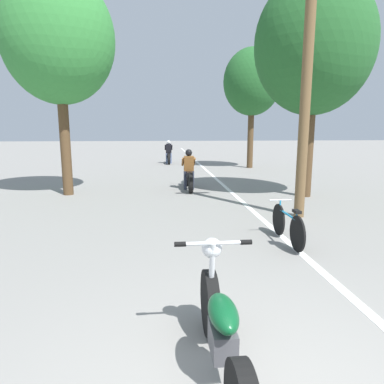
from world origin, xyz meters
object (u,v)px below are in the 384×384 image
object	(u,v)px
roadside_tree_right_near	(314,46)
motorcycle_rider_far	(169,155)
motorcycle_rider_lead	(189,174)
roadside_tree_right_far	(252,82)
bicycle_parked	(288,225)
roadside_tree_left	(58,40)
motorcycle_foreground	(222,332)
utility_pole	(307,78)

from	to	relation	value
roadside_tree_right_near	motorcycle_rider_far	bearing A→B (deg)	110.23
motorcycle_rider_lead	roadside_tree_right_far	bearing A→B (deg)	58.91
motorcycle_rider_lead	motorcycle_rider_far	world-z (taller)	motorcycle_rider_far
bicycle_parked	roadside_tree_right_far	bearing A→B (deg)	78.32
bicycle_parked	motorcycle_rider_lead	bearing A→B (deg)	102.75
roadside_tree_right_near	roadside_tree_left	xyz separation A→B (m)	(-7.59, 1.01, 0.24)
motorcycle_foreground	motorcycle_rider_far	bearing A→B (deg)	89.81
roadside_tree_left	motorcycle_foreground	xyz separation A→B (m)	(3.49, -8.73, -4.33)
roadside_tree_left	motorcycle_rider_far	xyz separation A→B (m)	(3.55, 9.95, -4.23)
roadside_tree_right_far	motorcycle_rider_lead	bearing A→B (deg)	-121.09
motorcycle_foreground	motorcycle_rider_far	xyz separation A→B (m)	(0.06, 18.69, 0.10)
roadside_tree_right_near	motorcycle_rider_far	world-z (taller)	roadside_tree_right_near
roadside_tree_right_near	motorcycle_rider_lead	size ratio (longest dim) A/B	3.07
motorcycle_foreground	motorcycle_rider_far	size ratio (longest dim) A/B	1.05
utility_pole	roadside_tree_right_near	distance (m)	3.02
motorcycle_foreground	roadside_tree_right_far	bearing A→B (deg)	74.36
roadside_tree_right_far	motorcycle_foreground	xyz separation A→B (m)	(-4.45, -15.88, -4.10)
motorcycle_foreground	bicycle_parked	bearing A→B (deg)	61.24
utility_pole	bicycle_parked	xyz separation A→B (m)	(-1.01, -1.87, -2.92)
roadside_tree_right_far	roadside_tree_left	size ratio (longest dim) A/B	0.94
utility_pole	roadside_tree_right_far	world-z (taller)	utility_pole
motorcycle_foreground	motorcycle_rider_far	world-z (taller)	motorcycle_rider_far
roadside_tree_right_far	roadside_tree_left	bearing A→B (deg)	-138.00
roadside_tree_right_far	utility_pole	bearing A→B (deg)	-98.43
motorcycle_foreground	bicycle_parked	xyz separation A→B (m)	(1.87, 3.40, -0.09)
motorcycle_foreground	bicycle_parked	size ratio (longest dim) A/B	1.32
roadside_tree_right_near	motorcycle_foreground	distance (m)	9.66
bicycle_parked	roadside_tree_left	bearing A→B (deg)	135.12
utility_pole	roadside_tree_left	world-z (taller)	roadside_tree_left
motorcycle_foreground	motorcycle_rider_lead	bearing A→B (deg)	86.83
motorcycle_rider_far	roadside_tree_right_near	bearing A→B (deg)	-69.77
roadside_tree_left	motorcycle_rider_lead	size ratio (longest dim) A/B	3.14
roadside_tree_left	motorcycle_foreground	world-z (taller)	roadside_tree_left
roadside_tree_right_far	roadside_tree_left	distance (m)	10.68
roadside_tree_right_far	motorcycle_rider_lead	xyz separation A→B (m)	(-3.93, -6.51, -3.99)
roadside_tree_left	motorcycle_rider_far	world-z (taller)	roadside_tree_left
roadside_tree_right_far	motorcycle_rider_lead	distance (m)	8.59
motorcycle_foreground	roadside_tree_left	bearing A→B (deg)	111.75
roadside_tree_right_far	motorcycle_rider_far	size ratio (longest dim) A/B	3.16
roadside_tree_right_near	roadside_tree_right_far	distance (m)	8.16
motorcycle_foreground	motorcycle_rider_far	distance (m)	18.69
utility_pole	motorcycle_rider_far	distance (m)	13.97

